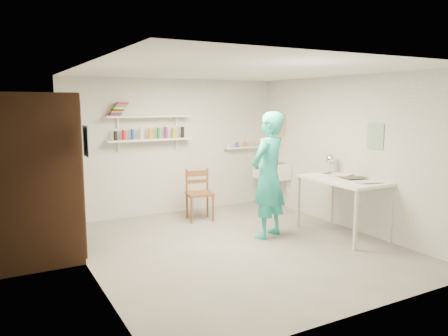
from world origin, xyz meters
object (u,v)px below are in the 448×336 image
man (268,175)px  wall_clock (266,153)px  belfast_sink (272,171)px  desk_lamp (331,159)px  work_table (343,207)px  wooden_chair (200,194)px

man → wall_clock: size_ratio=5.56×
belfast_sink → desk_lamp: size_ratio=3.70×
belfast_sink → desk_lamp: (0.10, -1.49, 0.39)m
work_table → belfast_sink: bearing=86.9°
wall_clock → man: bearing=-137.5°
wooden_chair → desk_lamp: desk_lamp is taller
belfast_sink → wall_clock: (-1.04, -1.33, 0.54)m
wooden_chair → desk_lamp: 2.24m
wooden_chair → work_table: (1.51, -1.80, -0.02)m
man → work_table: man is taller
wooden_chair → work_table: wooden_chair is taller
work_table → desk_lamp: desk_lamp is taller
man → wooden_chair: bearing=-93.4°
man → work_table: 1.23m
wooden_chair → desk_lamp: (1.73, -1.28, 0.63)m
belfast_sink → work_table: 2.03m
man → wall_clock: (0.09, 0.20, 0.31)m
work_table → wooden_chair: bearing=130.0°
wall_clock → desk_lamp: size_ratio=2.05×
man → wooden_chair: 1.48m
wall_clock → wooden_chair: size_ratio=0.36×
man → desk_lamp: bearing=158.0°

